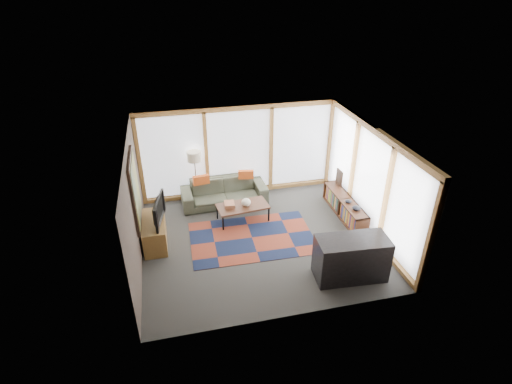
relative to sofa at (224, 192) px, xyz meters
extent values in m
plane|color=#2F2F2C|center=(0.54, -1.95, -0.34)|extent=(5.50, 5.50, 0.00)
cube|color=#3C352C|center=(-2.21, -1.95, 0.96)|extent=(0.04, 5.00, 2.60)
cube|color=#3C352C|center=(0.54, -4.45, 0.96)|extent=(5.50, 0.04, 2.60)
cube|color=silver|center=(0.54, -1.95, 2.26)|extent=(5.50, 5.00, 0.04)
cube|color=white|center=(0.54, 0.52, 0.96)|extent=(5.30, 0.02, 2.35)
cube|color=white|center=(3.26, -1.95, 0.96)|extent=(0.02, 4.80, 2.35)
cube|color=black|center=(-2.17, -1.65, 1.21)|extent=(0.05, 1.35, 1.55)
cube|color=#B89713|center=(-2.14, -1.65, 1.21)|extent=(0.02, 1.20, 1.40)
cube|color=maroon|center=(0.37, -1.84, -0.33)|extent=(3.00, 1.97, 0.01)
imported|color=#3A3F30|center=(0.00, 0.00, 0.00)|extent=(2.35, 0.99, 0.68)
cube|color=#BF4B19|center=(-0.61, -0.03, 0.46)|extent=(0.45, 0.19, 0.24)
cube|color=#BF4B19|center=(0.63, 0.02, 0.46)|extent=(0.44, 0.20, 0.23)
cube|color=#9B5B3C|center=(-0.01, -0.95, 0.14)|extent=(0.27, 0.33, 0.10)
ellipsoid|color=beige|center=(0.40, -1.03, 0.20)|extent=(0.28, 0.28, 0.21)
ellipsoid|color=black|center=(2.99, -1.98, 0.23)|extent=(0.25, 0.25, 0.11)
ellipsoid|color=black|center=(2.95, -1.60, 0.22)|extent=(0.17, 0.17, 0.08)
cube|color=black|center=(3.11, -0.61, 0.39)|extent=(0.05, 0.33, 0.43)
cube|color=brown|center=(-1.90, -1.51, -0.03)|extent=(0.52, 1.25, 0.62)
imported|color=black|center=(-1.81, -1.55, 0.58)|extent=(0.32, 1.03, 0.59)
cube|color=black|center=(2.07, -3.65, 0.13)|extent=(1.52, 0.79, 0.93)
camera|label=1|loc=(-1.36, -9.59, 5.33)|focal=28.00mm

